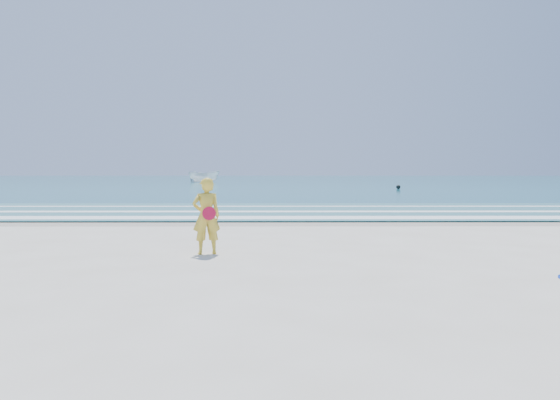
{
  "coord_description": "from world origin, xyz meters",
  "views": [
    {
      "loc": [
        0.25,
        -8.71,
        1.67
      ],
      "look_at": [
        0.31,
        4.0,
        1.0
      ],
      "focal_mm": 35.0,
      "sensor_mm": 36.0,
      "label": 1
    }
  ],
  "objects": [
    {
      "name": "ocean",
      "position": [
        0.0,
        105.0,
        0.02
      ],
      "size": [
        400.0,
        190.0,
        0.04
      ],
      "primitive_type": "cube",
      "color": "#19727F",
      "rests_on": "ground"
    },
    {
      "name": "buoy",
      "position": [
        11.41,
        41.48,
        0.24
      ],
      "size": [
        0.4,
        0.4,
        0.4
      ],
      "primitive_type": "sphere",
      "color": "black",
      "rests_on": "ocean"
    },
    {
      "name": "foam_near",
      "position": [
        0.0,
        10.3,
        0.05
      ],
      "size": [
        400.0,
        1.4,
        0.01
      ],
      "primitive_type": "cube",
      "color": "white",
      "rests_on": "shallow"
    },
    {
      "name": "shallow",
      "position": [
        0.0,
        14.0,
        0.04
      ],
      "size": [
        400.0,
        10.0,
        0.01
      ],
      "primitive_type": "cube",
      "color": "#59B7AD",
      "rests_on": "ocean"
    },
    {
      "name": "foam_mid",
      "position": [
        0.0,
        13.2,
        0.05
      ],
      "size": [
        400.0,
        0.9,
        0.01
      ],
      "primitive_type": "cube",
      "color": "white",
      "rests_on": "shallow"
    },
    {
      "name": "foam_far",
      "position": [
        0.0,
        16.5,
        0.05
      ],
      "size": [
        400.0,
        0.6,
        0.01
      ],
      "primitive_type": "cube",
      "color": "white",
      "rests_on": "shallow"
    },
    {
      "name": "woman",
      "position": [
        -1.18,
        2.24,
        0.77
      ],
      "size": [
        0.64,
        0.5,
        1.54
      ],
      "color": "gold",
      "rests_on": "ground"
    },
    {
      "name": "wet_sand",
      "position": [
        0.0,
        9.0,
        0.0
      ],
      "size": [
        400.0,
        2.4,
        0.0
      ],
      "primitive_type": "cube",
      "color": "#B2A893",
      "rests_on": "ground"
    },
    {
      "name": "ground",
      "position": [
        0.0,
        0.0,
        0.0
      ],
      "size": [
        400.0,
        400.0,
        0.0
      ],
      "primitive_type": "plane",
      "color": "silver",
      "rests_on": "ground"
    },
    {
      "name": "boat",
      "position": [
        -10.84,
        73.87,
        0.94
      ],
      "size": [
        4.92,
        2.64,
        1.8
      ],
      "primitive_type": "imported",
      "rotation": [
        0.0,
        0.0,
        1.77
      ],
      "color": "white",
      "rests_on": "ocean"
    }
  ]
}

